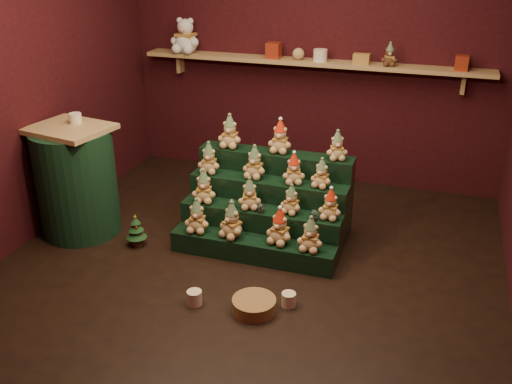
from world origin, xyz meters
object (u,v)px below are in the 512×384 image
(mini_christmas_tree, at_px, (136,230))
(mug_right, at_px, (289,299))
(snow_globe_a, at_px, (232,203))
(brown_bear, at_px, (390,55))
(mug_left, at_px, (195,298))
(white_bear, at_px, (185,31))
(riser_tier_front, at_px, (252,249))
(snow_globe_c, at_px, (314,215))
(side_table, at_px, (77,181))
(wicker_basket, at_px, (254,305))
(snow_globe_b, at_px, (261,208))

(mini_christmas_tree, relative_size, mug_right, 2.84)
(snow_globe_a, bearing_deg, brown_bear, 57.10)
(snow_globe_a, distance_m, mini_christmas_tree, 0.87)
(snow_globe_a, height_order, mug_left, snow_globe_a)
(snow_globe_a, relative_size, white_bear, 0.18)
(riser_tier_front, height_order, snow_globe_c, snow_globe_c)
(side_table, xyz_separation_m, wicker_basket, (1.89, -0.68, -0.44))
(mug_left, xyz_separation_m, white_bear, (-1.16, 2.53, 1.50))
(riser_tier_front, bearing_deg, mug_right, -49.78)
(mug_right, distance_m, wicker_basket, 0.26)
(mini_christmas_tree, relative_size, mug_left, 2.72)
(riser_tier_front, relative_size, snow_globe_a, 16.32)
(snow_globe_c, height_order, wicker_basket, snow_globe_c)
(side_table, height_order, mini_christmas_tree, side_table)
(snow_globe_a, bearing_deg, wicker_basket, -60.34)
(snow_globe_a, distance_m, white_bear, 2.27)
(snow_globe_b, distance_m, wicker_basket, 0.95)
(brown_bear, bearing_deg, white_bear, 169.33)
(mini_christmas_tree, xyz_separation_m, wicker_basket, (1.28, -0.59, -0.10))
(side_table, xyz_separation_m, mug_left, (1.45, -0.74, -0.44))
(snow_globe_a, bearing_deg, mug_left, -87.12)
(snow_globe_b, xyz_separation_m, mug_right, (0.45, -0.71, -0.35))
(mug_left, relative_size, mug_right, 1.05)
(snow_globe_b, relative_size, snow_globe_c, 0.90)
(riser_tier_front, distance_m, side_table, 1.69)
(side_table, relative_size, mug_left, 8.97)
(snow_globe_b, bearing_deg, mug_right, -58.01)
(mug_right, bearing_deg, snow_globe_b, 121.99)
(riser_tier_front, relative_size, brown_bear, 6.38)
(snow_globe_a, xyz_separation_m, snow_globe_c, (0.71, 0.00, 0.00))
(mug_right, bearing_deg, mini_christmas_tree, 163.37)
(wicker_basket, bearing_deg, mug_right, 32.98)
(riser_tier_front, bearing_deg, mug_left, -104.33)
(snow_globe_c, relative_size, white_bear, 0.20)
(snow_globe_a, xyz_separation_m, white_bear, (-1.12, 1.61, 1.15))
(wicker_basket, relative_size, brown_bear, 1.45)
(snow_globe_a, distance_m, side_table, 1.42)
(snow_globe_b, xyz_separation_m, side_table, (-1.66, -0.18, 0.09))
(snow_globe_c, height_order, mug_left, snow_globe_c)
(snow_globe_c, height_order, mug_right, snow_globe_c)
(wicker_basket, bearing_deg, mini_christmas_tree, 155.24)
(mini_christmas_tree, bearing_deg, mug_right, -16.63)
(riser_tier_front, distance_m, snow_globe_c, 0.59)
(snow_globe_c, bearing_deg, riser_tier_front, -161.38)
(snow_globe_a, distance_m, wicker_basket, 1.05)
(riser_tier_front, relative_size, white_bear, 3.02)
(riser_tier_front, bearing_deg, brown_bear, 65.59)
(mug_right, height_order, white_bear, white_bear)
(mini_christmas_tree, distance_m, mug_right, 1.56)
(riser_tier_front, xyz_separation_m, snow_globe_a, (-0.24, 0.16, 0.31))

